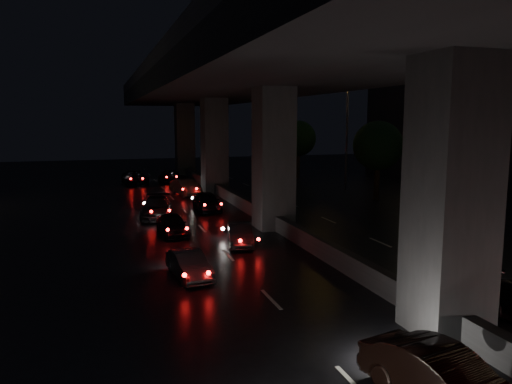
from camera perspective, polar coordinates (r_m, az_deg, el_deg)
name	(u,v)px	position (r m, az deg, el deg)	size (l,w,h in m)	color
ground	(308,249)	(24.45, 5.95, -6.45)	(120.00, 120.00, 0.00)	black
viaduct	(274,81)	(28.39, 2.07, 12.60)	(12.00, 80.00, 10.50)	#333336
median_barrier	(273,220)	(28.89, 1.99, -3.26)	(0.45, 70.00, 0.85)	#333336
building_right_far	(477,107)	(55.42, 23.89, 8.91)	(12.00, 22.00, 15.00)	black
tree_c	(378,146)	(39.47, 13.77, 5.13)	(3.80, 3.80, 6.12)	black
tree_d	(298,139)	(53.77, 4.83, 6.10)	(3.80, 3.80, 6.12)	black
streetlight_far	(342,126)	(44.64, 9.76, 7.45)	(2.52, 0.44, 9.00)	#2D2D33
car_1	(443,379)	(12.15, 20.59, -19.40)	(1.37, 3.94, 1.30)	black
car_4	(189,265)	(20.00, -7.67, -8.24)	(1.13, 3.23, 1.06)	#262629
car_5	(240,235)	(24.86, -1.83, -4.90)	(1.13, 3.23, 1.06)	black
car_6	(172,224)	(27.37, -9.54, -3.68)	(1.38, 3.42, 1.17)	black
car_7	(157,208)	(32.35, -11.28, -1.77)	(1.82, 4.47, 1.30)	black
car_8	(207,202)	(34.17, -5.66, -1.11)	(1.55, 3.84, 1.31)	black
car_9	(186,187)	(41.64, -8.05, 0.54)	(1.39, 4.00, 1.32)	#3E3C36
car_10	(169,176)	(50.93, -9.89, 1.80)	(1.92, 4.15, 1.15)	black
car_11	(135,178)	(49.57, -13.64, 1.61)	(2.17, 4.71, 1.31)	black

